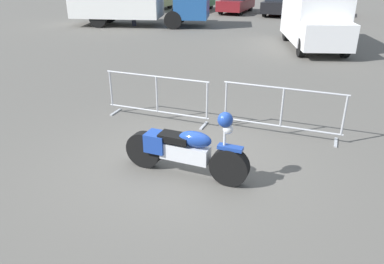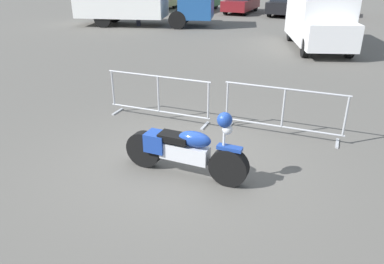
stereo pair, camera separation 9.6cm
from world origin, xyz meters
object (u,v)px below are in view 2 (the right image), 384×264
at_px(parked_car_red, 333,5).
at_px(pedestrian, 138,9).
at_px(crowd_barrier_near, 158,97).
at_px(parked_car_tan, 159,0).
at_px(parked_car_black, 285,3).
at_px(parked_car_maroon, 241,2).
at_px(delivery_van, 319,18).
at_px(motorcycle, 185,150).
at_px(crowd_barrier_far, 283,111).
at_px(parked_car_green, 201,1).

height_order(parked_car_red, pedestrian, pedestrian).
relative_size(crowd_barrier_near, parked_car_tan, 0.62).
bearing_deg(parked_car_black, parked_car_maroon, 91.31).
bearing_deg(delivery_van, motorcycle, -23.41).
xyz_separation_m(crowd_barrier_far, parked_car_maroon, (-5.07, 20.09, 0.16)).
height_order(motorcycle, pedestrian, pedestrian).
xyz_separation_m(parked_car_tan, pedestrian, (1.82, -7.25, 0.23)).
bearing_deg(delivery_van, parked_car_maroon, -167.02).
bearing_deg(parked_car_tan, delivery_van, -126.17).
distance_m(motorcycle, parked_car_black, 22.11).
relative_size(parked_car_black, pedestrian, 2.67).
xyz_separation_m(delivery_van, pedestrian, (-9.85, 2.86, -0.32)).
bearing_deg(parked_car_red, parked_car_maroon, 96.58).
relative_size(motorcycle, parked_car_green, 0.55).
xyz_separation_m(motorcycle, parked_car_tan, (-9.84, 21.89, 0.20)).
height_order(parked_car_black, pedestrian, pedestrian).
distance_m(parked_car_maroon, pedestrian, 8.81).
bearing_deg(motorcycle, crowd_barrier_far, 62.05).
height_order(crowd_barrier_far, parked_car_black, parked_car_black).
distance_m(parked_car_green, pedestrian, 8.04).
height_order(motorcycle, delivery_van, delivery_van).
bearing_deg(parked_car_maroon, crowd_barrier_near, -168.95).
bearing_deg(parked_car_green, parked_car_maroon, -90.57).
xyz_separation_m(crowd_barrier_near, parked_car_red, (3.97, 20.29, 0.14)).
bearing_deg(parked_car_maroon, delivery_van, -147.71).
distance_m(parked_car_black, pedestrian, 10.56).
bearing_deg(delivery_van, crowd_barrier_far, -16.99).
relative_size(crowd_barrier_near, parked_car_green, 0.62).
height_order(parked_car_tan, parked_car_red, parked_car_red).
bearing_deg(pedestrian, parked_car_red, 97.76).
bearing_deg(parked_car_maroon, pedestrian, 154.99).
distance_m(parked_car_green, parked_car_red, 9.29).
xyz_separation_m(crowd_barrier_near, delivery_van, (3.26, 9.58, 0.68)).
bearing_deg(parked_car_maroon, parked_car_tan, 98.39).
xyz_separation_m(crowd_barrier_near, parked_car_maroon, (-2.22, 20.09, 0.16)).
bearing_deg(parked_car_maroon, crowd_barrier_far, -161.08).
bearing_deg(parked_car_red, parked_car_tan, 97.48).
xyz_separation_m(parked_car_green, parked_car_red, (9.29, -0.09, 0.00)).
bearing_deg(pedestrian, parked_car_maroon, 121.40).
relative_size(crowd_barrier_near, parked_car_red, 0.61).
distance_m(crowd_barrier_near, parked_car_green, 21.06).
height_order(crowd_barrier_near, parked_car_maroon, parked_car_maroon).
height_order(crowd_barrier_near, parked_car_black, parked_car_black).
bearing_deg(motorcycle, parked_car_tan, 119.28).
bearing_deg(crowd_barrier_far, parked_car_black, 95.67).
distance_m(motorcycle, parked_car_maroon, 22.58).
bearing_deg(parked_car_green, delivery_van, -136.80).
height_order(crowd_barrier_far, parked_car_green, parked_car_green).
height_order(crowd_barrier_near, parked_car_green, parked_car_green).
xyz_separation_m(parked_car_tan, parked_car_black, (9.29, 0.21, 0.06)).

